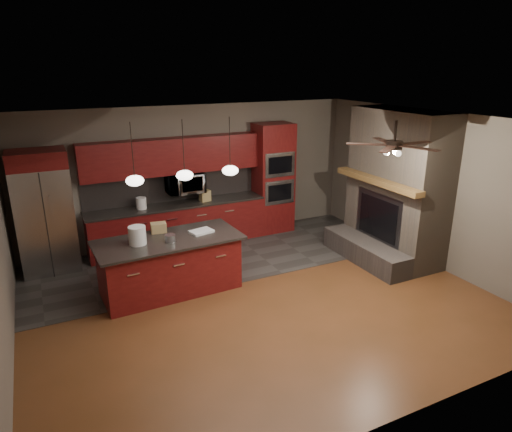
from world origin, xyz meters
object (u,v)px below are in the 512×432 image
oven_tower (273,178)px  counter_bucket (141,203)px  paint_tray (201,231)px  paint_can (170,238)px  microwave (185,183)px  white_bucket (137,235)px  counter_box (205,196)px  kitchen_island (170,265)px  refrigerator (44,212)px  cardboard_box (158,228)px

oven_tower → counter_bucket: size_ratio=10.72×
counter_bucket → paint_tray: bearing=-72.3°
oven_tower → paint_can: bearing=-145.8°
microwave → paint_can: size_ratio=4.38×
microwave → white_bucket: bearing=-126.0°
paint_can → counter_box: (1.28, 1.91, 0.04)m
kitchen_island → counter_bucket: size_ratio=10.58×
oven_tower → refrigerator: 4.59m
kitchen_island → cardboard_box: bearing=96.3°
oven_tower → white_bucket: size_ratio=8.30×
kitchen_island → paint_can: paint_can is taller
paint_can → counter_bucket: (-0.00, 1.96, 0.04)m
oven_tower → paint_can: 3.49m
cardboard_box → counter_bucket: bearing=95.9°
cardboard_box → microwave: bearing=65.8°
white_bucket → paint_can: (0.48, -0.11, -0.09)m
kitchen_island → paint_tray: bearing=1.1°
kitchen_island → paint_tray: (0.57, 0.04, 0.47)m
oven_tower → microwave: bearing=178.3°
refrigerator → cardboard_box: bearing=-40.1°
microwave → kitchen_island: (-0.90, -1.89, -0.84)m
refrigerator → cardboard_box: 2.17m
refrigerator → cardboard_box: size_ratio=8.79×
oven_tower → microwave: oven_tower is taller
white_bucket → cardboard_box: 0.57m
kitchen_island → microwave: bearing=61.9°
white_bucket → cardboard_box: bearing=41.7°
refrigerator → white_bucket: size_ratio=7.64×
counter_box → paint_tray: bearing=-120.2°
paint_can → counter_box: bearing=56.2°
refrigerator → counter_bucket: bearing=2.7°
microwave → kitchen_island: microwave is taller
oven_tower → counter_box: size_ratio=10.56×
microwave → counter_bucket: microwave is taller
refrigerator → counter_box: bearing=0.6°
paint_can → counter_bucket: counter_bucket is taller
refrigerator → paint_can: refrigerator is taller
counter_bucket → counter_box: size_ratio=0.99×
microwave → white_bucket: 2.36m
white_bucket → paint_tray: size_ratio=0.79×
refrigerator → counter_bucket: refrigerator is taller
microwave → cardboard_box: microwave is taller
oven_tower → microwave: size_ratio=3.25×
microwave → paint_can: 2.23m
refrigerator → counter_bucket: 1.71m
white_bucket → counter_box: (1.76, 1.80, -0.05)m
cardboard_box → refrigerator: bearing=147.7°
refrigerator → paint_can: bearing=-47.8°
kitchen_island → counter_box: bearing=51.8°
kitchen_island → paint_can: (-0.00, -0.12, 0.51)m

